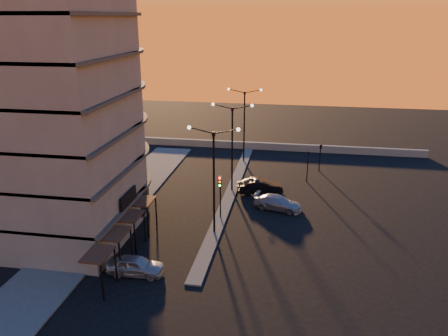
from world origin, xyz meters
TOP-DOWN VIEW (x-y plane):
  - ground at (0.00, 0.00)m, footprint 120.00×120.00m
  - sidewalk_west at (-10.50, 4.00)m, footprint 5.00×40.00m
  - median at (0.00, 10.00)m, footprint 1.20×36.00m
  - parapet at (2.00, 26.00)m, footprint 44.00×0.50m
  - building at (-14.00, 0.03)m, footprint 14.35×17.08m
  - streetlamp_near at (0.00, 0.00)m, footprint 4.32×0.32m
  - streetlamp_mid at (0.00, 10.00)m, footprint 4.32×0.32m
  - streetlamp_far at (0.00, 20.00)m, footprint 4.32×0.32m
  - traffic_light_main at (0.00, 2.87)m, footprint 0.28×0.44m
  - signal_east_a at (8.00, 14.00)m, footprint 0.13×0.16m
  - signal_east_b at (9.50, 18.00)m, footprint 0.42×1.99m
  - car_hatchback at (-4.42, -7.22)m, footprint 4.21×1.76m
  - car_sedan at (3.06, 9.77)m, footprint 5.01×2.78m
  - car_wagon at (5.16, 5.97)m, footprint 5.05×3.07m

SIDE VIEW (x-z plane):
  - ground at x=0.00m, z-range 0.00..0.00m
  - sidewalk_west at x=-10.50m, z-range 0.00..0.12m
  - median at x=0.00m, z-range 0.00..0.12m
  - parapet at x=2.00m, z-range 0.00..1.00m
  - car_wagon at x=5.16m, z-range 0.00..1.37m
  - car_hatchback at x=-4.42m, z-range 0.00..1.42m
  - car_sedan at x=3.06m, z-range 0.00..1.56m
  - signal_east_a at x=8.00m, z-range 0.13..3.73m
  - traffic_light_main at x=0.00m, z-range 0.76..5.01m
  - signal_east_b at x=9.50m, z-range 1.30..4.90m
  - streetlamp_near at x=0.00m, z-range 0.84..10.35m
  - streetlamp_mid at x=0.00m, z-range 0.84..10.35m
  - streetlamp_far at x=0.00m, z-range 0.84..10.35m
  - building at x=-14.00m, z-range -0.59..24.41m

